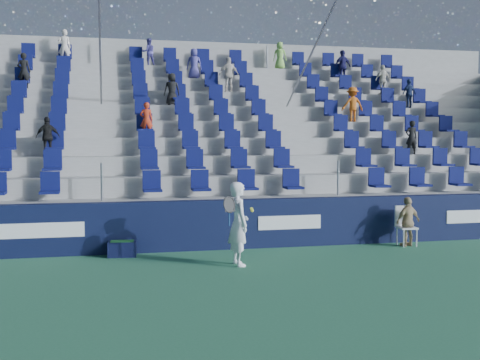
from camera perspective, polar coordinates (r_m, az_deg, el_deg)
ground at (r=11.75m, az=2.07°, el=-9.27°), size 70.00×70.00×0.00m
sponsor_wall at (r=14.66m, az=-1.06°, el=-4.21°), size 24.00×0.32×1.20m
grandstand at (r=19.53m, az=-4.08°, el=2.37°), size 24.00×8.17×6.63m
tennis_player at (r=12.72m, az=-0.14°, el=-4.16°), size 0.69×0.69×1.78m
line_judge_chair at (r=15.70m, az=15.37°, el=-3.94°), size 0.46×0.47×0.99m
line_judge at (r=15.56m, az=15.64°, el=-3.81°), size 0.78×0.49×1.24m
ball_bin at (r=14.04m, az=-11.11°, el=-6.34°), size 0.67×0.47×0.36m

